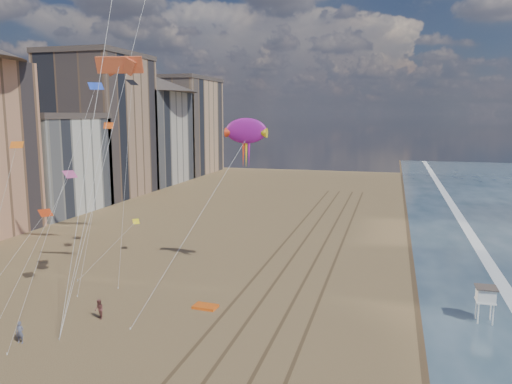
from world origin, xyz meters
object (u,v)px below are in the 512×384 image
(lifeguard_stand, at_px, (486,295))
(show_kite, at_px, (246,131))
(grounded_kite, at_px, (205,307))
(kite_flyer_b, at_px, (99,309))
(kite_flyer_a, at_px, (20,332))

(lifeguard_stand, height_order, show_kite, show_kite)
(grounded_kite, relative_size, show_kite, 0.10)
(lifeguard_stand, xyz_separation_m, kite_flyer_b, (-30.60, -7.83, -1.46))
(lifeguard_stand, distance_m, show_kite, 26.02)
(kite_flyer_b, bearing_deg, kite_flyer_a, -77.89)
(lifeguard_stand, height_order, kite_flyer_a, lifeguard_stand)
(lifeguard_stand, height_order, grounded_kite, lifeguard_stand)
(kite_flyer_b, bearing_deg, show_kite, 100.16)
(lifeguard_stand, bearing_deg, kite_flyer_a, -158.65)
(kite_flyer_a, bearing_deg, grounded_kite, 32.41)
(lifeguard_stand, relative_size, kite_flyer_b, 1.78)
(show_kite, xyz_separation_m, kite_flyer_b, (-8.68, -13.57, -14.25))
(grounded_kite, bearing_deg, show_kite, 87.79)
(grounded_kite, bearing_deg, lifeguard_stand, 12.78)
(lifeguard_stand, bearing_deg, show_kite, 165.33)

